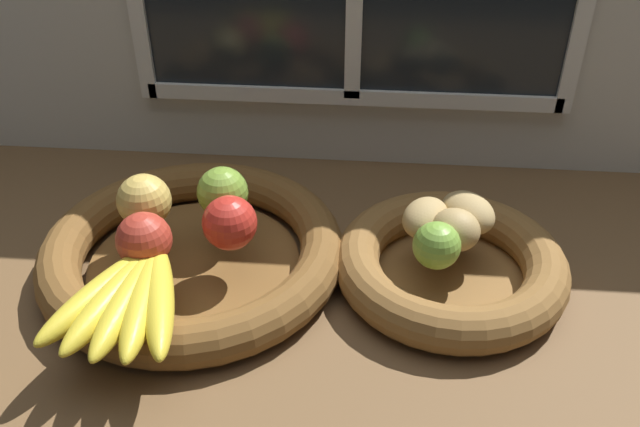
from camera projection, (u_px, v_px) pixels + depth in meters
ground_plane at (339, 279)px, 89.27cm from camera, size 140.00×90.00×3.00cm
fruit_bowl_left at (193, 252)px, 87.35cm from camera, size 39.30×39.30×5.66cm
fruit_bowl_right at (450, 265)px, 85.03cm from camera, size 29.32×29.32×5.66cm
apple_red_front at (144, 240)px, 78.97cm from camera, size 6.63×6.63×6.63cm
apple_golden_left at (144, 201)px, 85.43cm from camera, size 6.94×6.94×6.94cm
apple_green_back at (223, 192)px, 87.24cm from camera, size 6.74×6.74×6.74cm
apple_red_right at (230, 223)px, 81.63cm from camera, size 6.76×6.76×6.76cm
banana_bunch_front at (130, 295)px, 73.48cm from camera, size 16.21×20.50×3.33cm
potato_large at (455, 230)px, 81.83cm from camera, size 8.08×7.86×5.16cm
potato_oblong at (425, 218)px, 84.46cm from camera, size 8.08×8.97×4.51cm
potato_back at (468, 212)px, 85.30cm from camera, size 9.35×9.83×4.66cm
lime_near at (437, 245)px, 78.80cm from camera, size 5.72×5.72×5.72cm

